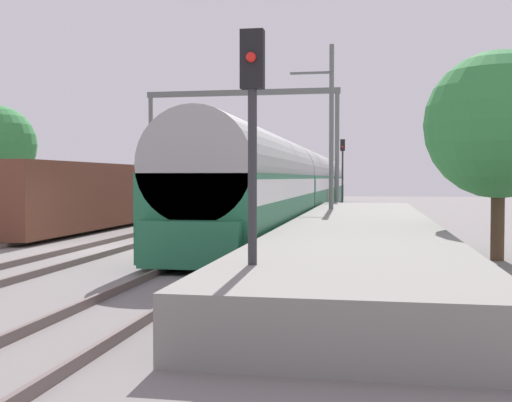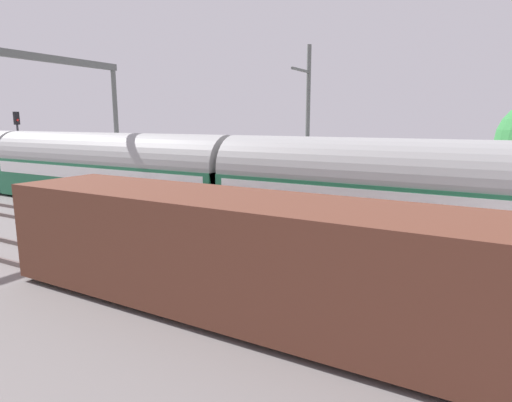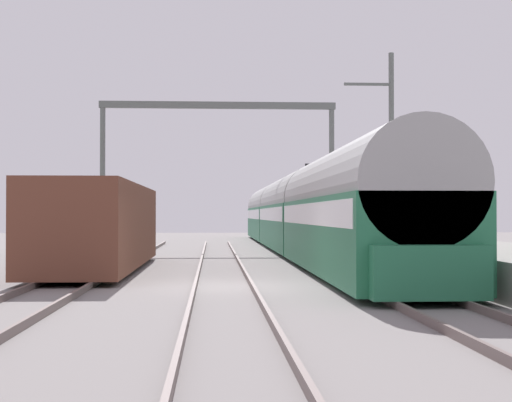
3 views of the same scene
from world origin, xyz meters
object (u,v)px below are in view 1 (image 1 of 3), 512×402
at_px(freight_car, 77,196).
at_px(catenary_gantry, 241,125).
at_px(person_crossing, 324,198).
at_px(railway_signal_far, 343,164).
at_px(passenger_train, 303,182).
at_px(railway_signal_near, 252,134).

height_order(freight_car, catenary_gantry, catenary_gantry).
distance_m(freight_car, person_crossing, 16.74).
bearing_deg(railway_signal_far, passenger_train, -99.84).
distance_m(passenger_train, freight_car, 15.80).
distance_m(railway_signal_far, catenary_gantry, 11.69).
distance_m(person_crossing, catenary_gantry, 7.12).
bearing_deg(freight_car, railway_signal_near, -55.96).
height_order(passenger_train, railway_signal_near, railway_signal_near).
relative_size(passenger_train, railway_signal_near, 10.92).
bearing_deg(person_crossing, railway_signal_far, 26.11).
xyz_separation_m(freight_car, railway_signal_far, (10.06, 24.59, 1.87)).
relative_size(passenger_train, person_crossing, 28.44).
bearing_deg(person_crossing, catenary_gantry, 109.14).
bearing_deg(catenary_gantry, person_crossing, -10.40).
bearing_deg(passenger_train, railway_signal_far, 80.16).
bearing_deg(railway_signal_far, freight_car, -112.25).
relative_size(passenger_train, freight_car, 3.78).
bearing_deg(catenary_gantry, freight_car, -105.37).
xyz_separation_m(freight_car, railway_signal_near, (10.45, -15.46, 1.44)).
relative_size(freight_car, railway_signal_near, 2.89).
distance_m(freight_car, railway_signal_near, 18.72).
bearing_deg(catenary_gantry, passenger_train, -17.49).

